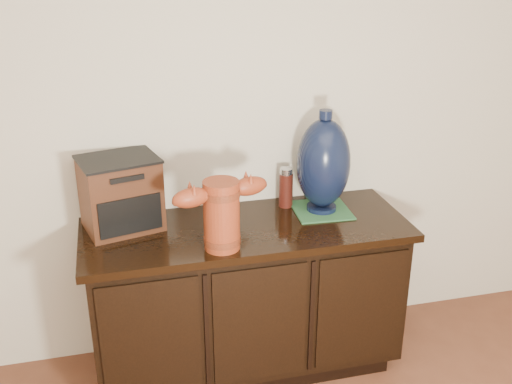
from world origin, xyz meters
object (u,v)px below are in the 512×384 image
object	(u,v)px
terracotta_vessel	(221,211)
lamp_base	(323,164)
tv_radio	(121,194)
sideboard	(247,296)
spray_can	(286,188)

from	to	relation	value
terracotta_vessel	lamp_base	xyz separation A→B (m)	(0.52, 0.25, 0.07)
tv_radio	lamp_base	world-z (taller)	lamp_base
sideboard	terracotta_vessel	distance (m)	0.58
lamp_base	tv_radio	bearing A→B (deg)	177.20
sideboard	terracotta_vessel	xyz separation A→B (m)	(-0.14, -0.18, 0.54)
sideboard	terracotta_vessel	world-z (taller)	terracotta_vessel
lamp_base	spray_can	xyz separation A→B (m)	(-0.15, 0.10, -0.14)
sideboard	spray_can	xyz separation A→B (m)	(0.23, 0.17, 0.46)
sideboard	tv_radio	xyz separation A→B (m)	(-0.53, 0.12, 0.53)
lamp_base	spray_can	size ratio (longest dim) A/B	2.49
sideboard	spray_can	bearing A→B (deg)	36.20
sideboard	lamp_base	bearing A→B (deg)	11.18
terracotta_vessel	spray_can	xyz separation A→B (m)	(0.38, 0.35, -0.07)
terracotta_vessel	tv_radio	size ratio (longest dim) A/B	1.11
lamp_base	spray_can	world-z (taller)	lamp_base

